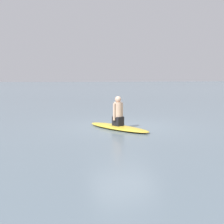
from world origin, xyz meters
name	(u,v)px	position (x,y,z in m)	size (l,w,h in m)	color
ground_plane	(124,126)	(0.00, 0.00, 0.00)	(400.00, 400.00, 0.00)	slate
surfboard	(118,127)	(-0.43, -0.51, 0.06)	(2.91, 0.79, 0.12)	gold
person_paddler	(118,112)	(-0.43, -0.51, 0.60)	(0.46, 0.43, 1.06)	black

